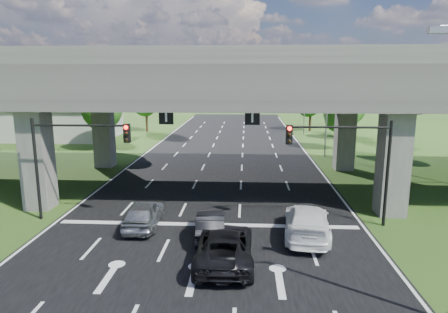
# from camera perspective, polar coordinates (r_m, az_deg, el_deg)

# --- Properties ---
(ground) EXTENTS (160.00, 160.00, 0.00)m
(ground) POSITION_cam_1_polar(r_m,az_deg,el_deg) (19.89, -3.39, -13.39)
(ground) COLOR #284616
(ground) RESTS_ON ground
(road) EXTENTS (18.00, 120.00, 0.03)m
(road) POSITION_cam_1_polar(r_m,az_deg,el_deg) (29.22, -1.16, -5.13)
(road) COLOR black
(road) RESTS_ON ground
(overpass) EXTENTS (80.00, 15.00, 10.00)m
(overpass) POSITION_cam_1_polar(r_m,az_deg,el_deg) (30.01, -0.93, 10.63)
(overpass) COLOR #34312F
(overpass) RESTS_ON ground
(warehouse) EXTENTS (20.00, 10.00, 4.00)m
(warehouse) POSITION_cam_1_polar(r_m,az_deg,el_deg) (60.28, -24.76, 4.35)
(warehouse) COLOR #9E9E99
(warehouse) RESTS_ON ground
(signal_right) EXTENTS (5.76, 0.54, 6.00)m
(signal_right) POSITION_cam_1_polar(r_m,az_deg,el_deg) (22.98, 17.44, 0.48)
(signal_right) COLOR black
(signal_right) RESTS_ON ground
(signal_left) EXTENTS (5.76, 0.54, 6.00)m
(signal_left) POSITION_cam_1_polar(r_m,az_deg,el_deg) (24.39, -20.99, 0.86)
(signal_left) COLOR black
(signal_left) RESTS_ON ground
(streetlight_far) EXTENTS (3.38, 0.25, 10.00)m
(streetlight_far) POSITION_cam_1_polar(r_m,az_deg,el_deg) (42.75, 14.02, 7.75)
(streetlight_far) COLOR gray
(streetlight_far) RESTS_ON ground
(streetlight_beyond) EXTENTS (3.38, 0.25, 10.00)m
(streetlight_beyond) POSITION_cam_1_polar(r_m,az_deg,el_deg) (58.53, 11.11, 8.78)
(streetlight_beyond) COLOR gray
(streetlight_beyond) RESTS_ON ground
(tree_left_near) EXTENTS (4.50, 4.50, 7.80)m
(tree_left_near) POSITION_cam_1_polar(r_m,az_deg,el_deg) (46.92, -17.02, 6.63)
(tree_left_near) COLOR black
(tree_left_near) RESTS_ON ground
(tree_left_mid) EXTENTS (3.91, 3.90, 6.76)m
(tree_left_mid) POSITION_cam_1_polar(r_m,az_deg,el_deg) (55.49, -17.09, 6.63)
(tree_left_mid) COLOR black
(tree_left_mid) RESTS_ON ground
(tree_left_far) EXTENTS (4.80, 4.80, 8.32)m
(tree_left_far) POSITION_cam_1_polar(r_m,az_deg,el_deg) (61.88, -11.07, 8.26)
(tree_left_far) COLOR black
(tree_left_far) RESTS_ON ground
(tree_right_near) EXTENTS (4.20, 4.20, 7.28)m
(tree_right_near) POSITION_cam_1_polar(r_m,az_deg,el_deg) (47.36, 16.58, 6.31)
(tree_right_near) COLOR black
(tree_right_near) RESTS_ON ground
(tree_right_mid) EXTENTS (3.91, 3.90, 6.76)m
(tree_right_mid) POSITION_cam_1_polar(r_m,az_deg,el_deg) (55.85, 17.70, 6.62)
(tree_right_mid) COLOR black
(tree_right_mid) RESTS_ON ground
(tree_right_far) EXTENTS (4.50, 4.50, 7.80)m
(tree_right_far) POSITION_cam_1_polar(r_m,az_deg,el_deg) (62.82, 12.36, 7.96)
(tree_right_far) COLOR black
(tree_right_far) RESTS_ON ground
(car_silver) EXTENTS (1.91, 4.46, 1.50)m
(car_silver) POSITION_cam_1_polar(r_m,az_deg,el_deg) (22.96, -11.39, -8.03)
(car_silver) COLOR #A0A3A8
(car_silver) RESTS_ON road
(car_dark) EXTENTS (1.79, 4.21, 1.35)m
(car_dark) POSITION_cam_1_polar(r_m,az_deg,el_deg) (21.13, -2.02, -9.76)
(car_dark) COLOR black
(car_dark) RESTS_ON road
(car_white) EXTENTS (2.90, 5.81, 1.62)m
(car_white) POSITION_cam_1_polar(r_m,az_deg,el_deg) (21.69, 11.77, -9.06)
(car_white) COLOR white
(car_white) RESTS_ON road
(car_trailing) EXTENTS (2.65, 5.55, 1.53)m
(car_trailing) POSITION_cam_1_polar(r_m,az_deg,el_deg) (18.50, 0.07, -12.65)
(car_trailing) COLOR black
(car_trailing) RESTS_ON road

